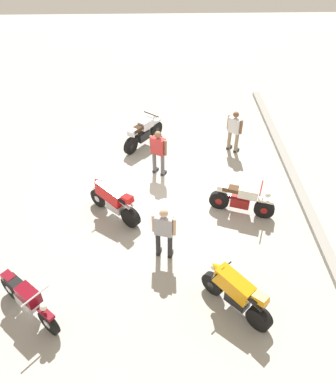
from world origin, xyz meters
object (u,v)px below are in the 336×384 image
(person_in_red_shirt, at_px, (158,150))
(person_in_white_shirt, at_px, (234,129))
(motorcycle_cream_vintage, at_px, (242,200))
(person_in_gray_shirt, at_px, (164,230))
(motorcycle_red_sportbike, at_px, (113,199))
(motorcycle_silver_cruiser, at_px, (143,133))
(motorcycle_maroon_cruiser, at_px, (27,299))
(motorcycle_orange_sportbike, at_px, (236,292))

(person_in_red_shirt, bearing_deg, person_in_white_shirt, -30.80)
(motorcycle_cream_vintage, height_order, person_in_gray_shirt, person_in_gray_shirt)
(motorcycle_cream_vintage, distance_m, motorcycle_red_sportbike, 3.79)
(motorcycle_silver_cruiser, distance_m, person_in_white_shirt, 3.31)
(motorcycle_silver_cruiser, xyz_separation_m, person_in_gray_shirt, (5.49, 0.65, 0.42))
(motorcycle_maroon_cruiser, xyz_separation_m, motorcycle_red_sportbike, (-3.34, 1.70, 0.07))
(motorcycle_orange_sportbike, relative_size, motorcycle_silver_cruiser, 0.91)
(motorcycle_orange_sportbike, xyz_separation_m, motorcycle_red_sportbike, (-3.35, -3.06, 0.00))
(motorcycle_orange_sportbike, distance_m, person_in_white_shirt, 6.80)
(motorcycle_cream_vintage, relative_size, person_in_red_shirt, 1.14)
(motorcycle_silver_cruiser, height_order, person_in_gray_shirt, person_in_gray_shirt)
(motorcycle_maroon_cruiser, distance_m, motorcycle_cream_vintage, 6.43)
(motorcycle_cream_vintage, xyz_separation_m, person_in_white_shirt, (-3.36, 0.26, 0.40))
(motorcycle_maroon_cruiser, bearing_deg, motorcycle_orange_sportbike, 41.00)
(motorcycle_cream_vintage, relative_size, person_in_white_shirt, 1.20)
(motorcycle_cream_vintage, bearing_deg, motorcycle_orange_sportbike, -82.67)
(person_in_white_shirt, bearing_deg, motorcycle_orange_sportbike, -145.77)
(person_in_red_shirt, height_order, person_in_white_shirt, person_in_red_shirt)
(motorcycle_red_sportbike, bearing_deg, motorcycle_orange_sportbike, 174.40)
(motorcycle_maroon_cruiser, height_order, motorcycle_cream_vintage, motorcycle_maroon_cruiser)
(person_in_gray_shirt, bearing_deg, motorcycle_maroon_cruiser, 134.54)
(motorcycle_maroon_cruiser, relative_size, motorcycle_cream_vintage, 0.88)
(motorcycle_silver_cruiser, bearing_deg, person_in_white_shirt, -59.07)
(motorcycle_maroon_cruiser, bearing_deg, person_in_gray_shirt, 69.24)
(motorcycle_silver_cruiser, distance_m, motorcycle_cream_vintage, 4.85)
(motorcycle_orange_sportbike, xyz_separation_m, motorcycle_cream_vintage, (-3.36, 0.72, -0.11))
(motorcycle_red_sportbike, distance_m, person_in_red_shirt, 2.45)
(motorcycle_orange_sportbike, height_order, motorcycle_silver_cruiser, motorcycle_orange_sportbike)
(motorcycle_orange_sportbike, height_order, motorcycle_red_sportbike, same)
(motorcycle_orange_sportbike, bearing_deg, motorcycle_maroon_cruiser, 46.77)
(motorcycle_maroon_cruiser, distance_m, motorcycle_red_sportbike, 3.75)
(motorcycle_maroon_cruiser, height_order, motorcycle_orange_sportbike, motorcycle_orange_sportbike)
(motorcycle_cream_vintage, bearing_deg, person_in_gray_shirt, -124.99)
(motorcycle_silver_cruiser, bearing_deg, motorcycle_red_sportbike, -152.63)
(person_in_red_shirt, relative_size, person_in_white_shirt, 1.05)
(person_in_gray_shirt, bearing_deg, person_in_white_shirt, -11.04)
(motorcycle_red_sportbike, bearing_deg, person_in_red_shirt, -81.57)
(motorcycle_orange_sportbike, height_order, person_in_red_shirt, person_in_red_shirt)
(motorcycle_orange_sportbike, bearing_deg, motorcycle_cream_vintage, -55.33)
(person_in_gray_shirt, xyz_separation_m, person_in_red_shirt, (-3.68, -0.11, -0.00))
(person_in_gray_shirt, bearing_deg, motorcycle_orange_sportbike, -119.99)
(person_in_gray_shirt, bearing_deg, motorcycle_cream_vintage, -38.12)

